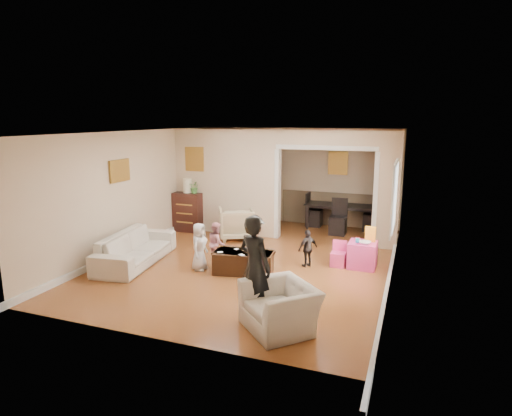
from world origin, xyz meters
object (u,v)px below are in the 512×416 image
at_px(armchair_front, 280,307).
at_px(child_kneel_a, 199,247).
at_px(dining_table, 342,216).
at_px(play_table, 362,255).
at_px(child_kneel_b, 217,243).
at_px(dresser, 188,212).
at_px(sofa, 136,248).
at_px(table_lamp, 188,186).
at_px(adult_person, 255,267).
at_px(coffee_table, 244,262).
at_px(coffee_cup, 248,250).
at_px(child_toddler, 308,248).
at_px(armchair_back, 236,223).
at_px(cyan_cup, 358,240).

distance_m(armchair_front, child_kneel_a, 2.77).
bearing_deg(dining_table, play_table, -72.18).
xyz_separation_m(armchair_front, child_kneel_b, (-2.00, 2.20, 0.11)).
bearing_deg(dresser, play_table, -15.79).
bearing_deg(sofa, table_lamp, -2.47).
relative_size(adult_person, child_kneel_b, 1.83).
relative_size(coffee_table, child_kneel_b, 1.29).
bearing_deg(coffee_cup, dining_table, 74.88).
distance_m(coffee_cup, child_kneel_b, 0.87).
bearing_deg(sofa, play_table, -80.63).
relative_size(dresser, child_toddler, 1.34).
relative_size(coffee_table, coffee_cup, 10.42).
bearing_deg(table_lamp, coffee_table, -43.62).
bearing_deg(child_toddler, coffee_table, -15.64).
bearing_deg(armchair_front, adult_person, -161.73).
distance_m(armchair_back, dresser, 1.45).
height_order(coffee_table, play_table, play_table).
bearing_deg(armchair_front, cyan_cup, 121.57).
relative_size(armchair_front, table_lamp, 2.72).
relative_size(sofa, table_lamp, 5.91).
bearing_deg(child_kneel_a, coffee_table, -81.17).
bearing_deg(child_kneel_a, child_toddler, -65.83).
height_order(table_lamp, child_toddler, table_lamp).
xyz_separation_m(play_table, adult_person, (-1.21, -2.75, 0.52)).
height_order(table_lamp, child_kneel_b, table_lamp).
xyz_separation_m(play_table, child_kneel_a, (-2.91, -1.23, 0.21)).
relative_size(dresser, child_kneel_a, 1.08).
xyz_separation_m(coffee_table, cyan_cup, (1.96, 1.03, 0.34)).
xyz_separation_m(table_lamp, child_toddler, (3.53, -1.61, -0.81)).
distance_m(sofa, coffee_table, 2.26).
bearing_deg(child_kneel_b, sofa, 78.22).
relative_size(armchair_front, child_kneel_b, 1.16).
xyz_separation_m(dresser, child_toddler, (3.53, -1.61, -0.13)).
distance_m(dresser, coffee_table, 3.43).
distance_m(armchair_front, play_table, 3.07).
distance_m(armchair_back, table_lamp, 1.65).
relative_size(table_lamp, child_kneel_b, 0.42).
height_order(coffee_table, adult_person, adult_person).
relative_size(armchair_back, table_lamp, 2.28).
bearing_deg(play_table, coffee_cup, -150.14).
bearing_deg(adult_person, coffee_cup, -42.57).
height_order(armchair_back, child_kneel_b, child_kneel_b).
bearing_deg(play_table, child_kneel_a, -157.16).
bearing_deg(coffee_table, child_toddler, 35.54).
bearing_deg(cyan_cup, child_kneel_a, -157.29).
distance_m(table_lamp, child_toddler, 3.96).
xyz_separation_m(table_lamp, coffee_table, (2.48, -2.36, -0.97)).
distance_m(dining_table, child_toddler, 3.24).
xyz_separation_m(sofa, child_kneel_a, (1.39, 0.09, 0.15)).
distance_m(coffee_table, child_toddler, 1.30).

